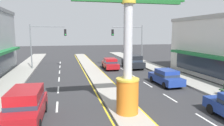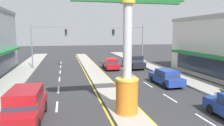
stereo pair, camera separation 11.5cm
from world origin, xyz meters
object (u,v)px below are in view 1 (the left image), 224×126
at_px(traffic_light_left_side, 44,39).
at_px(sedan_far_left_oncoming, 110,64).
at_px(district_sign, 128,52).
at_px(traffic_light_right_side, 131,38).
at_px(suv_far_right_lane, 26,105).
at_px(suv_near_left_lane, 133,62).
at_px(sedan_mid_left_lane, 166,77).

relative_size(traffic_light_left_side, sedan_far_left_oncoming, 1.42).
xyz_separation_m(district_sign, traffic_light_right_side, (6.22, 18.09, 0.31)).
distance_m(traffic_light_left_side, traffic_light_right_side, 12.43).
xyz_separation_m(traffic_light_right_side, sedan_far_left_oncoming, (-3.59, -1.73, -3.46)).
xyz_separation_m(suv_far_right_lane, sedan_far_left_oncoming, (8.56, 15.98, -0.20)).
xyz_separation_m(suv_near_left_lane, sedan_mid_left_lane, (-0.00, -9.84, -0.20)).
distance_m(district_sign, traffic_light_left_side, 19.41).
bearing_deg(suv_far_right_lane, traffic_light_right_side, 55.56).
xyz_separation_m(traffic_light_left_side, traffic_light_right_side, (12.43, -0.30, 0.00)).
xyz_separation_m(traffic_light_left_side, suv_near_left_lane, (12.15, -2.17, -3.26)).
bearing_deg(traffic_light_right_side, traffic_light_left_side, 178.64).
relative_size(suv_near_left_lane, sedan_mid_left_lane, 1.08).
distance_m(district_sign, suv_far_right_lane, 6.63).
distance_m(traffic_light_right_side, suv_near_left_lane, 3.77).
bearing_deg(suv_near_left_lane, sedan_mid_left_lane, -90.01).
bearing_deg(sedan_far_left_oncoming, traffic_light_left_side, 167.10).
distance_m(sedan_mid_left_lane, sedan_far_left_oncoming, 10.52).
distance_m(district_sign, traffic_light_right_side, 19.13).
bearing_deg(traffic_light_right_side, sedan_mid_left_lane, -91.39).
bearing_deg(traffic_light_left_side, suv_far_right_lane, -89.08).
relative_size(traffic_light_right_side, suv_far_right_lane, 1.33).
distance_m(traffic_light_right_side, suv_far_right_lane, 21.72).
distance_m(traffic_light_left_side, suv_near_left_lane, 12.77).
distance_m(traffic_light_right_side, sedan_mid_left_lane, 12.22).
xyz_separation_m(traffic_light_left_side, sedan_mid_left_lane, (12.15, -12.01, -3.46)).
distance_m(district_sign, suv_near_left_lane, 17.52).
relative_size(district_sign, sedan_far_left_oncoming, 1.86).
bearing_deg(sedan_far_left_oncoming, district_sign, -99.13).
bearing_deg(suv_far_right_lane, sedan_far_left_oncoming, 61.83).
distance_m(suv_far_right_lane, sedan_far_left_oncoming, 18.13).
bearing_deg(district_sign, sedan_far_left_oncoming, 80.87).
bearing_deg(sedan_mid_left_lane, traffic_light_right_side, 88.61).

